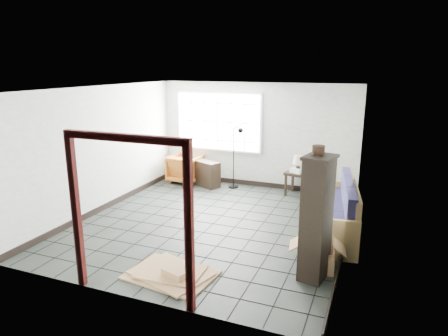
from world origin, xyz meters
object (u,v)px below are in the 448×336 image
at_px(side_table, 298,176).
at_px(tall_shelf, 316,218).
at_px(futon_sofa, 334,214).
at_px(armchair, 186,167).

relative_size(side_table, tall_shelf, 0.33).
distance_m(futon_sofa, side_table, 2.25).
bearing_deg(armchair, tall_shelf, 141.35).
relative_size(futon_sofa, armchair, 2.98).
bearing_deg(side_table, futon_sofa, -61.48).
xyz_separation_m(futon_sofa, side_table, (-1.07, 1.97, 0.10)).
bearing_deg(futon_sofa, side_table, 110.36).
bearing_deg(side_table, tall_shelf, -74.96).
relative_size(futon_sofa, side_table, 3.93).
distance_m(armchair, tall_shelf, 5.47).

